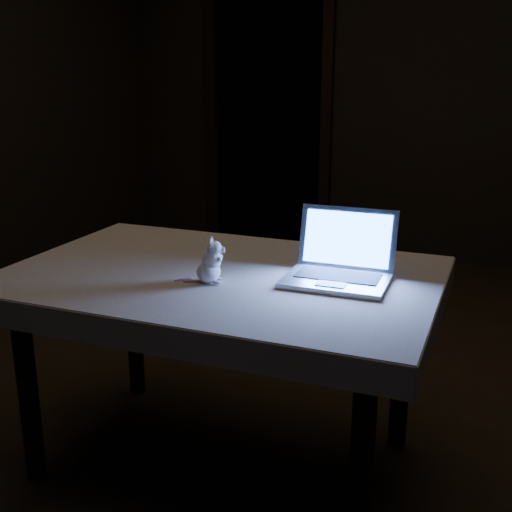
% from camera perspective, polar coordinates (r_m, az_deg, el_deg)
% --- Properties ---
extents(floor, '(5.00, 5.00, 0.00)m').
position_cam_1_polar(floor, '(2.70, -0.79, -13.37)').
color(floor, black).
rests_on(floor, ground).
extents(back_wall, '(4.50, 0.04, 2.60)m').
position_cam_1_polar(back_wall, '(4.71, 13.76, 15.46)').
color(back_wall, black).
rests_on(back_wall, ground).
extents(doorway, '(1.06, 0.36, 2.13)m').
position_cam_1_polar(doorway, '(5.08, 1.10, 13.29)').
color(doorway, black).
rests_on(doorway, back_wall).
extents(table, '(1.36, 0.94, 0.69)m').
position_cam_1_polar(table, '(2.23, -2.99, -10.13)').
color(table, black).
rests_on(table, floor).
extents(tablecloth, '(1.47, 1.05, 0.09)m').
position_cam_1_polar(tablecloth, '(2.06, -1.00, -3.02)').
color(tablecloth, beige).
rests_on(tablecloth, table).
extents(laptop, '(0.34, 0.31, 0.21)m').
position_cam_1_polar(laptop, '(1.97, 7.22, 0.53)').
color(laptop, '#AAAAAF').
rests_on(laptop, tablecloth).
extents(plush_mouse, '(0.12, 0.12, 0.14)m').
position_cam_1_polar(plush_mouse, '(1.97, -4.25, -0.41)').
color(plush_mouse, white).
rests_on(plush_mouse, tablecloth).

